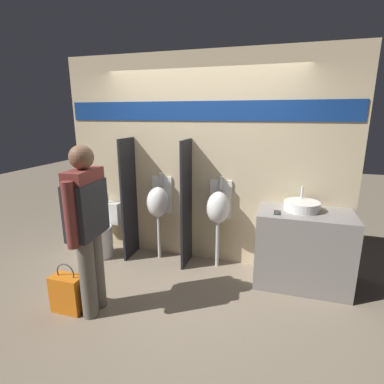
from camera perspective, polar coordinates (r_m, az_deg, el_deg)
name	(u,v)px	position (r m, az deg, el deg)	size (l,w,h in m)	color
ground_plane	(188,278)	(3.83, -0.76, -16.01)	(16.00, 16.00, 0.00)	gray
display_wall	(201,161)	(3.92, 1.82, 5.93)	(3.76, 0.07, 2.70)	beige
sink_counter	(303,249)	(3.74, 20.32, -10.11)	(1.04, 0.60, 0.89)	gray
sink_basin	(302,206)	(3.63, 20.18, -2.49)	(0.40, 0.40, 0.24)	white
cell_phone	(277,212)	(3.46, 15.90, -3.78)	(0.07, 0.14, 0.01)	#232328
divider_near_counter	(129,199)	(4.17, -11.90, -1.36)	(0.03, 0.41, 1.65)	black
divider_mid	(186,204)	(3.86, -1.10, -2.36)	(0.03, 0.41, 1.65)	black
urinal_near_counter	(158,202)	(4.05, -6.42, -1.95)	(0.30, 0.32, 1.19)	silver
urinal_far	(218,208)	(3.81, 5.04, -2.97)	(0.30, 0.32, 1.19)	silver
toilet	(102,233)	(4.47, -16.77, -7.55)	(0.38, 0.53, 0.87)	white
person_in_vest	(87,220)	(3.01, -19.34, -5.07)	(0.25, 0.59, 1.69)	#666056
shopping_bag	(68,293)	(3.44, -22.58, -17.34)	(0.32, 0.18, 0.52)	orange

